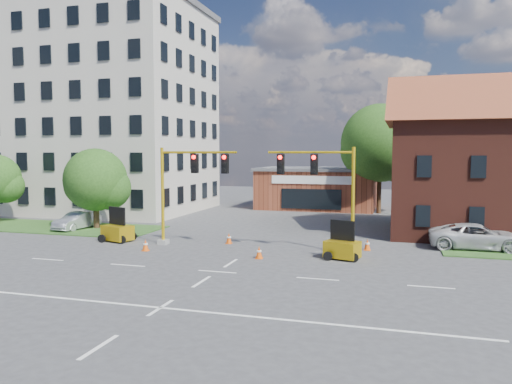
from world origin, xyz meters
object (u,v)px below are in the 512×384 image
Objects in this scene: signal_mast_west at (186,184)px; trailer_east at (342,248)px; trailer_west at (117,231)px; signal_mast_east at (324,187)px; pickup_white at (477,237)px.

signal_mast_west is 2.97× the size of trailer_east.
signal_mast_west is 2.78× the size of trailer_west.
trailer_east is at bearing -45.97° from signal_mast_east.
signal_mast_east is (8.71, 0.00, 0.00)m from signal_mast_west.
trailer_east is (1.22, -1.26, -3.28)m from signal_mast_east.
pickup_white is (8.77, 3.82, -3.14)m from signal_mast_east.
signal_mast_west is at bearing 102.58° from pickup_white.
pickup_white is (22.51, 3.75, 0.10)m from trailer_west.
pickup_white is at bearing 12.31° from signal_mast_west.
signal_mast_west is 1.00× the size of signal_mast_east.
trailer_west reaches higher than trailer_east.
trailer_east is at bearing -7.25° from signal_mast_west.
signal_mast_west is 8.71m from signal_mast_east.
pickup_white is at bearing 51.13° from trailer_east.
trailer_east is at bearing 124.20° from pickup_white.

